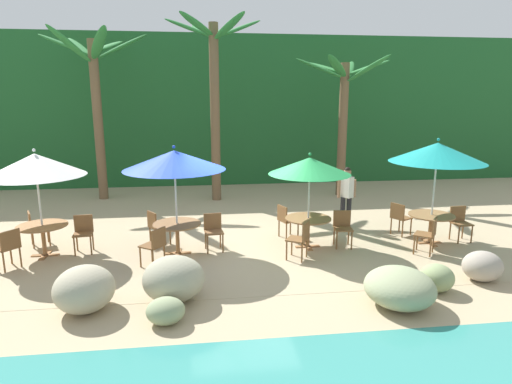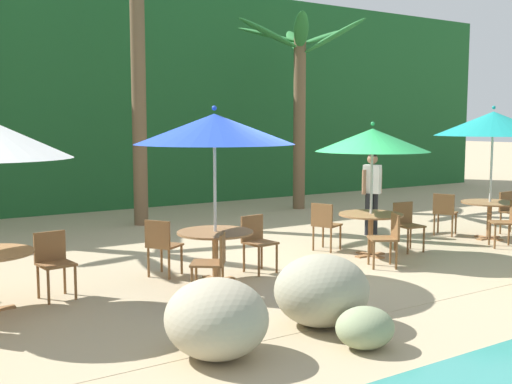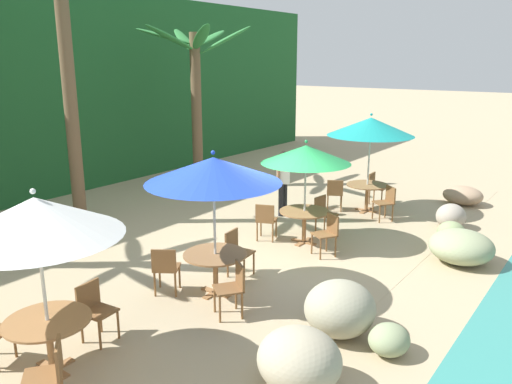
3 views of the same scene
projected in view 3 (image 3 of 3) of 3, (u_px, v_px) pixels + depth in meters
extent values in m
plane|color=tan|center=(259.00, 264.00, 10.26)|extent=(120.00, 120.00, 0.00)
cube|color=tan|center=(259.00, 264.00, 10.26)|extent=(18.00, 5.20, 0.01)
cube|color=#1E5628|center=(2.00, 94.00, 14.62)|extent=(28.00, 2.40, 6.00)
ellipsoid|color=#96A076|center=(461.00, 247.00, 10.26)|extent=(1.22, 1.26, 0.67)
ellipsoid|color=#A59888|center=(451.00, 216.00, 12.37)|extent=(0.78, 0.69, 0.60)
ellipsoid|color=tan|center=(299.00, 360.00, 6.31)|extent=(1.01, 1.07, 0.78)
ellipsoid|color=tan|center=(463.00, 195.00, 14.39)|extent=(0.91, 1.08, 0.52)
ellipsoid|color=gray|center=(389.00, 340.00, 7.10)|extent=(0.63, 0.57, 0.43)
ellipsoid|color=#A09C82|center=(340.00, 308.00, 7.58)|extent=(1.10, 1.05, 0.81)
ellipsoid|color=#8E9E6A|center=(451.00, 233.00, 11.29)|extent=(0.65, 0.61, 0.52)
cylinder|color=silver|center=(44.00, 293.00, 6.48)|extent=(0.04, 0.04, 2.22)
cone|color=white|center=(36.00, 217.00, 6.23)|extent=(2.11, 2.11, 0.50)
sphere|color=white|center=(33.00, 191.00, 6.15)|extent=(0.07, 0.07, 0.07)
cube|color=olive|center=(53.00, 370.00, 6.76)|extent=(0.60, 0.12, 0.03)
cube|color=olive|center=(53.00, 370.00, 6.76)|extent=(0.12, 0.60, 0.03)
cylinder|color=olive|center=(50.00, 345.00, 6.67)|extent=(0.09, 0.09, 0.71)
cylinder|color=olive|center=(47.00, 321.00, 6.58)|extent=(1.10, 1.10, 0.03)
cylinder|color=brown|center=(118.00, 325.00, 7.48)|extent=(0.04, 0.04, 0.45)
cylinder|color=brown|center=(100.00, 336.00, 7.18)|extent=(0.04, 0.04, 0.45)
cylinder|color=brown|center=(101.00, 319.00, 7.65)|extent=(0.04, 0.04, 0.45)
cylinder|color=brown|center=(82.00, 329.00, 7.35)|extent=(0.04, 0.04, 0.45)
cube|color=brown|center=(99.00, 312.00, 7.36)|extent=(0.46, 0.46, 0.03)
cube|color=brown|center=(88.00, 296.00, 7.40)|extent=(0.42, 0.08, 0.42)
cylinder|color=brown|center=(15.00, 343.00, 7.01)|extent=(0.04, 0.04, 0.45)
cylinder|color=brown|center=(62.00, 383.00, 6.13)|extent=(0.04, 0.04, 0.45)
cube|color=brown|center=(42.00, 377.00, 5.85)|extent=(0.59, 0.59, 0.03)
cube|color=brown|center=(59.00, 359.00, 5.86)|extent=(0.29, 0.35, 0.42)
cylinder|color=silver|center=(215.00, 231.00, 8.70)|extent=(0.04, 0.04, 2.30)
cone|color=blue|center=(213.00, 170.00, 8.43)|extent=(2.28, 2.28, 0.43)
sphere|color=blue|center=(213.00, 152.00, 8.36)|extent=(0.07, 0.07, 0.07)
cube|color=olive|center=(216.00, 292.00, 8.98)|extent=(0.60, 0.12, 0.03)
cube|color=olive|center=(216.00, 292.00, 8.98)|extent=(0.12, 0.60, 0.03)
cylinder|color=olive|center=(216.00, 274.00, 8.90)|extent=(0.09, 0.09, 0.71)
cylinder|color=olive|center=(215.00, 254.00, 8.81)|extent=(1.10, 1.10, 0.03)
cylinder|color=brown|center=(254.00, 263.00, 9.72)|extent=(0.04, 0.04, 0.45)
cylinder|color=brown|center=(244.00, 270.00, 9.41)|extent=(0.04, 0.04, 0.45)
cylinder|color=brown|center=(238.00, 260.00, 9.88)|extent=(0.04, 0.04, 0.45)
cylinder|color=brown|center=(228.00, 266.00, 9.58)|extent=(0.04, 0.04, 0.45)
cube|color=brown|center=(241.00, 253.00, 9.59)|extent=(0.47, 0.47, 0.03)
cube|color=brown|center=(232.00, 241.00, 9.63)|extent=(0.42, 0.09, 0.42)
cylinder|color=brown|center=(160.00, 276.00, 9.16)|extent=(0.04, 0.04, 0.45)
cylinder|color=brown|center=(180.00, 276.00, 9.14)|extent=(0.04, 0.04, 0.45)
cylinder|color=brown|center=(155.00, 284.00, 8.81)|extent=(0.04, 0.04, 0.45)
cylinder|color=brown|center=(175.00, 285.00, 8.79)|extent=(0.04, 0.04, 0.45)
cube|color=brown|center=(167.00, 267.00, 8.91)|extent=(0.58, 0.58, 0.03)
cube|color=brown|center=(164.00, 261.00, 8.67)|extent=(0.26, 0.37, 0.42)
cylinder|color=brown|center=(220.00, 309.00, 7.93)|extent=(0.04, 0.04, 0.45)
cylinder|color=brown|center=(215.00, 299.00, 8.26)|extent=(0.04, 0.04, 0.45)
cylinder|color=brown|center=(242.00, 306.00, 8.04)|extent=(0.04, 0.04, 0.45)
cylinder|color=brown|center=(236.00, 296.00, 8.37)|extent=(0.04, 0.04, 0.45)
cube|color=brown|center=(228.00, 289.00, 8.09)|extent=(0.59, 0.59, 0.03)
cube|color=brown|center=(240.00, 276.00, 8.10)|extent=(0.28, 0.36, 0.42)
cylinder|color=silver|center=(305.00, 197.00, 11.19)|extent=(0.04, 0.04, 2.10)
cone|color=#238E47|center=(306.00, 154.00, 10.95)|extent=(1.94, 1.94, 0.39)
sphere|color=#238E47|center=(306.00, 141.00, 10.88)|extent=(0.07, 0.07, 0.07)
cube|color=olive|center=(304.00, 242.00, 11.45)|extent=(0.60, 0.12, 0.03)
cube|color=olive|center=(304.00, 242.00, 11.45)|extent=(0.12, 0.60, 0.03)
cylinder|color=olive|center=(304.00, 227.00, 11.36)|extent=(0.09, 0.09, 0.71)
cylinder|color=olive|center=(304.00, 211.00, 11.27)|extent=(1.10, 1.10, 0.03)
cylinder|color=brown|center=(337.00, 224.00, 12.01)|extent=(0.04, 0.04, 0.45)
cylinder|color=brown|center=(328.00, 228.00, 11.76)|extent=(0.04, 0.04, 0.45)
cylinder|color=brown|center=(325.00, 221.00, 12.25)|extent=(0.04, 0.04, 0.45)
cylinder|color=brown|center=(316.00, 224.00, 11.99)|extent=(0.04, 0.04, 0.45)
cube|color=brown|center=(327.00, 214.00, 11.94)|extent=(0.47, 0.47, 0.03)
cube|color=brown|center=(320.00, 205.00, 12.02)|extent=(0.42, 0.09, 0.42)
cylinder|color=brown|center=(261.00, 227.00, 11.81)|extent=(0.04, 0.04, 0.45)
cylinder|color=brown|center=(276.00, 228.00, 11.73)|extent=(0.04, 0.04, 0.45)
cylinder|color=brown|center=(257.00, 232.00, 11.48)|extent=(0.04, 0.04, 0.45)
cylinder|color=brown|center=(273.00, 233.00, 11.39)|extent=(0.04, 0.04, 0.45)
cube|color=brown|center=(267.00, 220.00, 11.54)|extent=(0.55, 0.55, 0.03)
cube|color=brown|center=(265.00, 214.00, 11.31)|extent=(0.19, 0.40, 0.42)
cylinder|color=brown|center=(320.00, 249.00, 10.42)|extent=(0.04, 0.04, 0.45)
cylinder|color=brown|center=(312.00, 244.00, 10.74)|extent=(0.04, 0.04, 0.45)
cylinder|color=brown|center=(336.00, 247.00, 10.56)|extent=(0.04, 0.04, 0.45)
cylinder|color=brown|center=(327.00, 241.00, 10.87)|extent=(0.04, 0.04, 0.45)
cube|color=brown|center=(324.00, 234.00, 10.58)|extent=(0.58, 0.58, 0.03)
cube|color=brown|center=(333.00, 224.00, 10.61)|extent=(0.25, 0.38, 0.42)
cylinder|color=silver|center=(368.00, 168.00, 13.52)|extent=(0.04, 0.04, 2.38)
cone|color=teal|center=(371.00, 127.00, 13.24)|extent=(2.24, 2.24, 0.47)
sphere|color=teal|center=(371.00, 114.00, 13.17)|extent=(0.07, 0.07, 0.07)
cube|color=olive|center=(366.00, 211.00, 13.81)|extent=(0.60, 0.12, 0.03)
cube|color=olive|center=(366.00, 211.00, 13.81)|extent=(0.12, 0.60, 0.03)
cylinder|color=olive|center=(367.00, 198.00, 13.73)|extent=(0.09, 0.09, 0.71)
cylinder|color=olive|center=(367.00, 185.00, 13.64)|extent=(1.10, 1.10, 0.03)
cylinder|color=brown|center=(386.00, 196.00, 14.50)|extent=(0.04, 0.04, 0.45)
cylinder|color=brown|center=(382.00, 198.00, 14.21)|extent=(0.04, 0.04, 0.45)
cylinder|color=brown|center=(374.00, 194.00, 14.69)|extent=(0.04, 0.04, 0.45)
cylinder|color=brown|center=(369.00, 197.00, 14.40)|extent=(0.04, 0.04, 0.45)
cube|color=brown|center=(378.00, 188.00, 14.39)|extent=(0.44, 0.44, 0.03)
cube|color=brown|center=(372.00, 180.00, 14.45)|extent=(0.42, 0.06, 0.42)
cylinder|color=brown|center=(328.00, 200.00, 14.07)|extent=(0.04, 0.04, 0.45)
cylinder|color=brown|center=(341.00, 200.00, 14.02)|extent=(0.04, 0.04, 0.45)
cylinder|color=brown|center=(328.00, 203.00, 13.72)|extent=(0.04, 0.04, 0.45)
cylinder|color=brown|center=(341.00, 204.00, 13.68)|extent=(0.04, 0.04, 0.45)
cube|color=brown|center=(335.00, 193.00, 13.81)|extent=(0.57, 0.57, 0.03)
cube|color=brown|center=(335.00, 188.00, 13.57)|extent=(0.23, 0.39, 0.42)
cylinder|color=brown|center=(380.00, 214.00, 12.76)|extent=(0.04, 0.04, 0.45)
cylinder|color=brown|center=(373.00, 210.00, 13.09)|extent=(0.04, 0.04, 0.45)
cylinder|color=brown|center=(392.00, 213.00, 12.85)|extent=(0.04, 0.04, 0.45)
cylinder|color=brown|center=(385.00, 209.00, 13.19)|extent=(0.04, 0.04, 0.45)
cube|color=brown|center=(383.00, 203.00, 12.91)|extent=(0.59, 0.59, 0.03)
cube|color=brown|center=(391.00, 195.00, 12.92)|extent=(0.29, 0.35, 0.42)
cylinder|color=brown|center=(70.00, 102.00, 12.15)|extent=(0.32, 0.32, 5.96)
cylinder|color=brown|center=(197.00, 112.00, 16.02)|extent=(0.32, 0.32, 4.75)
ellipsoid|color=#2D7A38|center=(210.00, 38.00, 16.23)|extent=(1.79, 0.64, 0.65)
ellipsoid|color=#2D7A38|center=(184.00, 40.00, 16.24)|extent=(1.08, 1.67, 0.86)
ellipsoid|color=#2D7A38|center=(165.00, 37.00, 15.49)|extent=(1.28, 1.67, 0.58)
ellipsoid|color=#2D7A38|center=(170.00, 38.00, 14.84)|extent=(1.75, 0.61, 0.77)
ellipsoid|color=#2D7A38|center=(201.00, 37.00, 14.64)|extent=(1.29, 1.62, 0.74)
ellipsoid|color=#2D7A38|center=(224.00, 40.00, 15.53)|extent=(1.33, 1.50, 0.93)
cylinder|color=#232328|center=(281.00, 200.00, 13.28)|extent=(0.13, 0.13, 0.86)
cylinder|color=#232328|center=(285.00, 199.00, 13.42)|extent=(0.13, 0.13, 0.86)
cube|color=silver|center=(283.00, 172.00, 13.17)|extent=(0.34, 0.39, 0.58)
cylinder|color=#9E7051|center=(278.00, 176.00, 13.01)|extent=(0.08, 0.08, 0.50)
cylinder|color=#9E7051|center=(288.00, 173.00, 13.35)|extent=(0.08, 0.08, 0.50)
sphere|color=#9E7051|center=(283.00, 157.00, 13.06)|extent=(0.21, 0.21, 0.21)
sphere|color=black|center=(283.00, 155.00, 13.05)|extent=(0.18, 0.18, 0.18)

